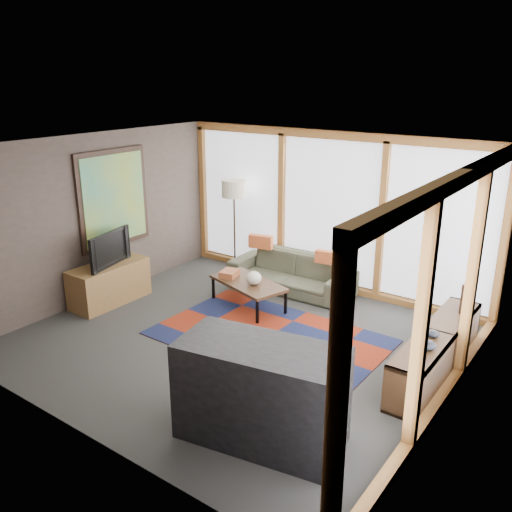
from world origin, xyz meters
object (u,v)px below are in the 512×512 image
Objects in this scene: floor_lamp at (235,227)px; bar_counter at (261,393)px; television at (105,248)px; coffee_table at (248,294)px; tv_console at (109,283)px; sofa at (291,273)px; bookshelf at (436,352)px.

floor_lamp reaches higher than bar_counter.
television is 4.11m from bar_counter.
floor_lamp is 1.67m from coffee_table.
floor_lamp is at bearing -32.42° from television.
television is at bearing -79.02° from tv_console.
tv_console is (-1.87, -1.13, 0.11)m from coffee_table.
television is (-0.77, -2.23, 0.05)m from floor_lamp.
tv_console is at bearing -2.52° from television.
coffee_table is 2.30m from television.
floor_lamp reaches higher than sofa.
television is at bearing -169.81° from bookshelf.
bookshelf is at bearing 9.96° from tv_console.
tv_console is (-4.87, -0.85, 0.03)m from bookshelf.
sofa is 1.22× the size of floor_lamp.
tv_console is 1.34× the size of television.
coffee_table is (1.10, -1.09, -0.64)m from floor_lamp.
bar_counter reaches higher than sofa.
floor_lamp is at bearing 135.39° from coffee_table.
coffee_table is 0.54× the size of bookshelf.
sofa is 1.69× the size of coffee_table.
television reaches higher than bookshelf.
television reaches higher than bar_counter.
coffee_table is 2.19m from tv_console.
tv_console is at bearing 150.23° from bar_counter.
bar_counter is (2.00, -2.49, 0.30)m from coffee_table.
bar_counter is (3.87, -1.36, 0.19)m from tv_console.
sofa is 2.93m from tv_console.
tv_console is 4.11m from bar_counter.
sofa is at bearing 107.40° from bar_counter.
floor_lamp is (-1.28, 0.12, 0.54)m from sofa.
bookshelf is 4.98m from television.
bookshelf is (3.00, -0.27, 0.08)m from coffee_table.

